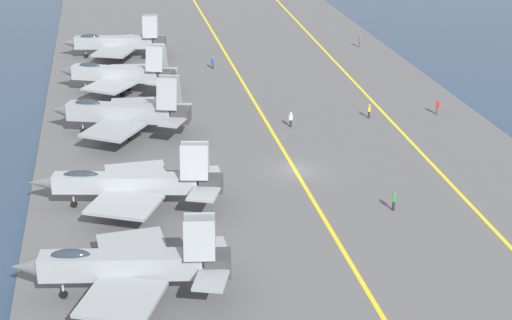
# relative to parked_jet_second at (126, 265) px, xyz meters

# --- Properties ---
(ground_plane) EXTENTS (2000.00, 2000.00, 0.00)m
(ground_plane) POSITION_rel_parked_jet_second_xyz_m (19.83, -17.06, -3.02)
(ground_plane) COLOR navy
(carrier_deck) EXTENTS (224.29, 50.35, 0.40)m
(carrier_deck) POSITION_rel_parked_jet_second_xyz_m (19.83, -17.06, -2.82)
(carrier_deck) COLOR #565659
(carrier_deck) RESTS_ON ground
(deck_stripe_foul_line) EXTENTS (201.80, 5.74, 0.01)m
(deck_stripe_foul_line) POSITION_rel_parked_jet_second_xyz_m (19.83, -30.91, -2.61)
(deck_stripe_foul_line) COLOR yellow
(deck_stripe_foul_line) RESTS_ON carrier_deck
(deck_stripe_centerline) EXTENTS (201.86, 0.36, 0.01)m
(deck_stripe_centerline) POSITION_rel_parked_jet_second_xyz_m (19.83, -17.06, -2.61)
(deck_stripe_centerline) COLOR yellow
(deck_stripe_centerline) RESTS_ON carrier_deck
(parked_jet_second) EXTENTS (13.01, 15.57, 6.33)m
(parked_jet_second) POSITION_rel_parked_jet_second_xyz_m (0.00, 0.00, 0.00)
(parked_jet_second) COLOR gray
(parked_jet_second) RESTS_ON carrier_deck
(parked_jet_third) EXTENTS (12.15, 17.06, 6.17)m
(parked_jet_third) POSITION_rel_parked_jet_second_xyz_m (14.44, -0.98, -0.22)
(parked_jet_third) COLOR #93999E
(parked_jet_third) RESTS_ON carrier_deck
(parked_jet_fourth) EXTENTS (13.89, 15.65, 6.91)m
(parked_jet_fourth) POSITION_rel_parked_jet_second_xyz_m (32.57, -0.89, 0.02)
(parked_jet_fourth) COLOR gray
(parked_jet_fourth) RESTS_ON carrier_deck
(parked_jet_fifth) EXTENTS (12.67, 15.21, 6.51)m
(parked_jet_fifth) POSITION_rel_parked_jet_second_xyz_m (47.52, -0.92, -0.02)
(parked_jet_fifth) COLOR #93999E
(parked_jet_fifth) RESTS_ON carrier_deck
(parked_jet_sixth) EXTENTS (12.93, 15.24, 6.21)m
(parked_jet_sixth) POSITION_rel_parked_jet_second_xyz_m (64.77, -1.11, -0.32)
(parked_jet_sixth) COLOR gray
(parked_jet_sixth) RESTS_ON carrier_deck
(crew_brown_vest) EXTENTS (0.39, 0.27, 1.78)m
(crew_brown_vest) POSITION_rel_parked_jet_second_xyz_m (63.76, -37.85, -1.64)
(crew_brown_vest) COLOR #4C473D
(crew_brown_vest) RESTS_ON carrier_deck
(crew_white_vest) EXTENTS (0.45, 0.46, 1.74)m
(crew_white_vest) POSITION_rel_parked_jet_second_xyz_m (31.70, -19.43, -1.66)
(crew_white_vest) COLOR #232328
(crew_white_vest) RESTS_ON carrier_deck
(crew_yellow_vest) EXTENTS (0.43, 0.34, 1.66)m
(crew_yellow_vest) POSITION_rel_parked_jet_second_xyz_m (32.83, -29.01, -1.71)
(crew_yellow_vest) COLOR #232328
(crew_yellow_vest) RESTS_ON carrier_deck
(crew_red_vest) EXTENTS (0.40, 0.45, 1.74)m
(crew_red_vest) POSITION_rel_parked_jet_second_xyz_m (32.51, -37.27, -1.66)
(crew_red_vest) COLOR #4C473D
(crew_red_vest) RESTS_ON carrier_deck
(crew_blue_vest) EXTENTS (0.44, 0.46, 1.74)m
(crew_blue_vest) POSITION_rel_parked_jet_second_xyz_m (56.31, -14.07, -1.66)
(crew_blue_vest) COLOR #383328
(crew_blue_vest) RESTS_ON carrier_deck
(crew_green_vest) EXTENTS (0.44, 0.37, 1.74)m
(crew_green_vest) POSITION_rel_parked_jet_second_xyz_m (9.55, -23.47, -1.66)
(crew_green_vest) COLOR #232328
(crew_green_vest) RESTS_ON carrier_deck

